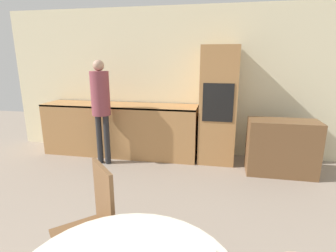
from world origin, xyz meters
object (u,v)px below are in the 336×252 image
Objects in this scene: sideboard at (282,148)px; person_standing at (101,101)px; oven_unit at (218,106)px; chair_far_left at (94,221)px.

sideboard is 2.91m from person_standing.
sideboard is (0.98, -0.37, -0.55)m from oven_unit.
oven_unit is 1.18m from sideboard.
oven_unit is at bearing 14.98° from person_standing.
person_standing reaches higher than sideboard.
oven_unit reaches higher than sideboard.
person_standing is at bearing 159.78° from chair_far_left.
oven_unit is 2.00× the size of chair_far_left.
oven_unit is 1.92× the size of sideboard.
sideboard is at bearing 99.17° from chair_far_left.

